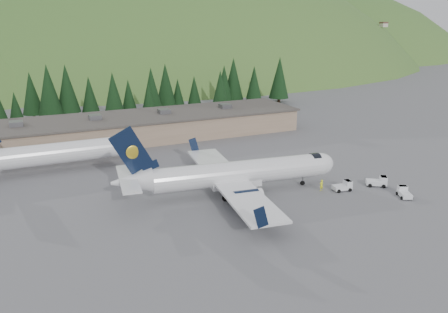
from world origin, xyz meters
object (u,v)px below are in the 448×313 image
at_px(second_airliner, 51,153).
at_px(terminal_building, 143,126).
at_px(airliner, 234,174).
at_px(baggage_tug_a, 344,186).
at_px(ramp_worker, 321,185).
at_px(baggage_tug_b, 378,182).
at_px(baggage_tug_c, 404,192).

bearing_deg(second_airliner, terminal_building, 38.78).
height_order(airliner, baggage_tug_a, airliner).
distance_m(second_airliner, ramp_worker, 45.08).
relative_size(airliner, baggage_tug_a, 11.41).
bearing_deg(airliner, terminal_building, 103.23).
xyz_separation_m(airliner, second_airliner, (-23.93, 21.87, 0.28)).
distance_m(second_airliner, baggage_tug_b, 53.98).
bearing_deg(baggage_tug_a, baggage_tug_b, 0.32).
distance_m(baggage_tug_b, ramp_worker, 9.55).
xyz_separation_m(second_airliner, ramp_worker, (36.43, -26.43, -2.45)).
height_order(airliner, baggage_tug_b, airliner).
relative_size(airliner, terminal_building, 0.49).
bearing_deg(terminal_building, baggage_tug_a, -65.76).
relative_size(baggage_tug_b, baggage_tug_c, 1.10).
bearing_deg(second_airliner, ramp_worker, -35.96).
relative_size(airliner, second_airliner, 1.25).
bearing_deg(ramp_worker, terminal_building, -75.32).
distance_m(baggage_tug_a, ramp_worker, 3.44).
bearing_deg(ramp_worker, airliner, -26.61).
relative_size(baggage_tug_a, baggage_tug_b, 0.89).
distance_m(baggage_tug_a, terminal_building, 48.01).
bearing_deg(baggage_tug_a, baggage_tug_c, -34.26).
bearing_deg(baggage_tug_c, airliner, 87.19).
bearing_deg(baggage_tug_b, ramp_worker, -158.49).
distance_m(baggage_tug_b, terminal_building, 51.52).
distance_m(baggage_tug_a, baggage_tug_c, 8.59).
distance_m(baggage_tug_b, baggage_tug_c, 4.95).
relative_size(baggage_tug_a, ramp_worker, 1.73).
xyz_separation_m(second_airliner, baggage_tug_c, (45.99, -33.49, -2.67)).
relative_size(baggage_tug_b, ramp_worker, 1.93).
xyz_separation_m(baggage_tug_c, terminal_building, (-26.08, 49.49, 1.97)).
xyz_separation_m(airliner, terminal_building, (-4.01, 37.87, -0.42)).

